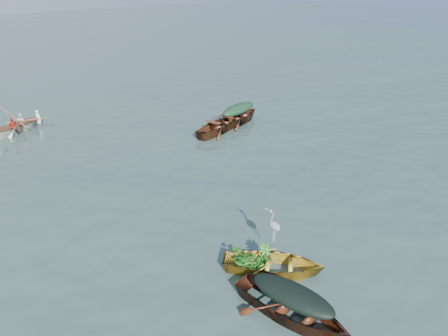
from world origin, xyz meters
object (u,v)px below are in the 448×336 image
at_px(yellow_dinghy, 273,272).
at_px(rowed_boat, 19,132).
at_px(dark_covered_boat, 291,317).
at_px(open_wooden_boat, 220,132).
at_px(green_tarp_boat, 238,123).
at_px(heron, 274,231).

xyz_separation_m(yellow_dinghy, rowed_boat, (-2.22, 15.23, 0.00)).
xyz_separation_m(dark_covered_boat, open_wooden_boat, (6.22, 10.66, 0.00)).
distance_m(dark_covered_boat, rowed_boat, 16.70).
bearing_deg(open_wooden_boat, yellow_dinghy, 132.90).
relative_size(green_tarp_boat, heron, 4.79).
distance_m(dark_covered_boat, open_wooden_boat, 12.34).
relative_size(green_tarp_boat, open_wooden_boat, 1.01).
xyz_separation_m(yellow_dinghy, heron, (0.37, 0.41, 0.91)).
xyz_separation_m(yellow_dinghy, dark_covered_boat, (-0.82, -1.41, 0.00)).
bearing_deg(heron, yellow_dinghy, -174.81).
height_order(dark_covered_boat, rowed_boat, dark_covered_boat).
height_order(dark_covered_boat, green_tarp_boat, green_tarp_boat).
relative_size(yellow_dinghy, dark_covered_boat, 0.87).
distance_m(dark_covered_boat, green_tarp_boat, 13.44).
bearing_deg(green_tarp_boat, yellow_dinghy, 130.31).
xyz_separation_m(green_tarp_boat, heron, (-6.50, -9.20, 0.91)).
relative_size(dark_covered_boat, heron, 4.09).
distance_m(rowed_boat, heron, 15.07).
bearing_deg(open_wooden_boat, green_tarp_boat, -92.65).
relative_size(green_tarp_boat, rowed_boat, 1.21).
xyz_separation_m(open_wooden_boat, heron, (-5.04, -8.83, 0.91)).
bearing_deg(open_wooden_boat, rowed_boat, 35.08).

